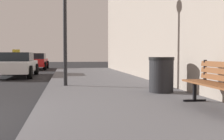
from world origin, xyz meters
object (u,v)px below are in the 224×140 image
at_px(street_lamp, 65,1).
at_px(car_white, 16,64).
at_px(bench, 220,81).
at_px(trash_bin, 161,75).
at_px(car_red, 35,61).

relative_size(street_lamp, car_white, 0.88).
xyz_separation_m(bench, street_lamp, (-2.80, 4.34, 2.20)).
xyz_separation_m(trash_bin, car_red, (-4.89, 15.26, 0.02)).
height_order(bench, street_lamp, street_lamp).
relative_size(trash_bin, car_red, 0.22).
distance_m(bench, car_red, 18.32).
height_order(bench, trash_bin, trash_bin).
bearing_deg(street_lamp, car_red, 100.18).
bearing_deg(car_red, street_lamp, 100.18).
bearing_deg(car_red, bench, 106.42).
bearing_deg(car_white, trash_bin, 122.62).
relative_size(bench, car_red, 0.44).
relative_size(trash_bin, street_lamp, 0.24).
xyz_separation_m(street_lamp, car_red, (-2.38, 13.23, -2.22)).
height_order(street_lamp, car_white, street_lamp).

